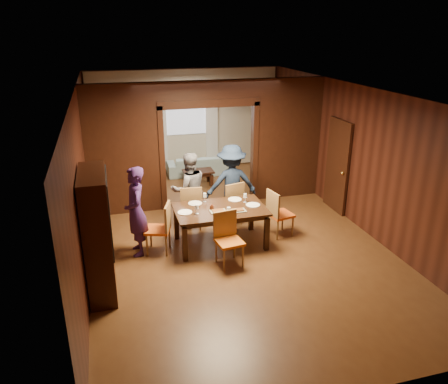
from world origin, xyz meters
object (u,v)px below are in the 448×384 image
object	(u,v)px
sofa	(199,165)
chair_left	(158,228)
person_grey	(189,190)
chair_near	(229,240)
dining_table	(220,226)
chair_right	(281,213)
person_navy	(231,184)
coffee_table	(198,178)
hutch	(98,234)
person_purple	(136,212)
chair_far_l	(191,206)
chair_far_r	(230,202)

from	to	relation	value
sofa	chair_left	distance (m)	4.65
person_grey	chair_near	xyz separation A→B (m)	(0.35, -1.85, -0.31)
dining_table	chair_right	size ratio (longest dim) A/B	1.78
person_grey	person_navy	xyz separation A→B (m)	(0.92, -0.01, 0.05)
dining_table	coffee_table	size ratio (longest dim) A/B	2.16
sofa	hutch	xyz separation A→B (m)	(-2.76, -5.35, 0.73)
dining_table	chair_right	xyz separation A→B (m)	(1.28, 0.07, 0.10)
sofa	hutch	world-z (taller)	hutch
chair_right	chair_near	bearing A→B (deg)	111.94
dining_table	coffee_table	world-z (taller)	dining_table
chair_left	dining_table	bearing A→B (deg)	106.79
person_purple	chair_near	bearing A→B (deg)	57.69
coffee_table	sofa	bearing A→B (deg)	76.14
sofa	chair_right	world-z (taller)	chair_right
person_purple	chair_far_l	distance (m)	1.47
person_navy	chair_near	world-z (taller)	person_navy
chair_far_l	chair_near	distance (m)	1.73
chair_left	hutch	bearing A→B (deg)	-26.70
coffee_table	chair_far_l	size ratio (longest dim) A/B	0.82
chair_far_l	person_navy	bearing A→B (deg)	-165.75
chair_left	person_navy	bearing A→B (deg)	138.28
chair_right	hutch	size ratio (longest dim) A/B	0.48
sofa	chair_far_l	size ratio (longest dim) A/B	1.87
person_purple	chair_far_r	xyz separation A→B (m)	(2.02, 0.80, -0.36)
dining_table	coffee_table	xyz separation A→B (m)	(0.31, 3.43, -0.18)
sofa	hutch	bearing A→B (deg)	64.74
sofa	dining_table	bearing A→B (deg)	85.09
person_navy	sofa	distance (m)	3.35
sofa	hutch	size ratio (longest dim) A/B	0.91
chair_left	chair_near	distance (m)	1.42
person_navy	chair_near	size ratio (longest dim) A/B	1.75
chair_near	hutch	size ratio (longest dim) A/B	0.48
chair_near	dining_table	bearing A→B (deg)	78.63
coffee_table	person_purple	bearing A→B (deg)	-119.26
person_navy	dining_table	bearing A→B (deg)	65.81
dining_table	coffee_table	distance (m)	3.45
sofa	chair_far_r	xyz separation A→B (m)	(-0.08, -3.46, 0.22)
person_navy	chair_right	distance (m)	1.28
chair_left	chair_near	bearing A→B (deg)	72.46
person_purple	chair_near	xyz separation A→B (m)	(1.52, -0.88, -0.36)
person_navy	chair_right	world-z (taller)	person_navy
coffee_table	chair_far_r	bearing A→B (deg)	-86.82
chair_near	hutch	distance (m)	2.26
chair_near	person_navy	bearing A→B (deg)	64.72
person_purple	coffee_table	bearing A→B (deg)	148.33
dining_table	hutch	xyz separation A→B (m)	(-2.23, -1.01, 0.62)
hutch	person_navy	bearing A→B (deg)	36.58
dining_table	chair_far_l	distance (m)	0.98
person_purple	person_navy	bearing A→B (deg)	112.12
person_navy	chair_far_r	world-z (taller)	person_navy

